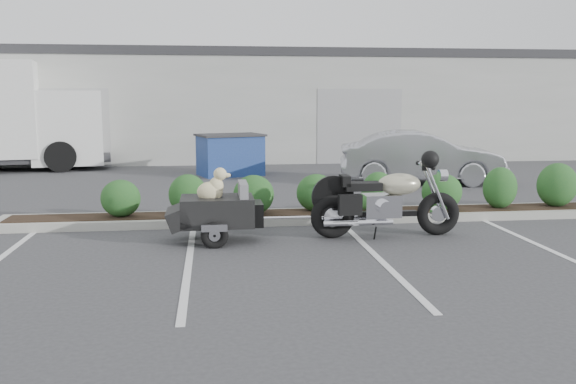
{
  "coord_description": "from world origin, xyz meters",
  "views": [
    {
      "loc": [
        -1.15,
        -8.92,
        2.28
      ],
      "look_at": [
        0.08,
        0.89,
        0.75
      ],
      "focal_mm": 38.0,
      "sensor_mm": 36.0,
      "label": 1
    }
  ],
  "objects": [
    {
      "name": "ground",
      "position": [
        0.0,
        0.0,
        0.0
      ],
      "size": [
        90.0,
        90.0,
        0.0
      ],
      "primitive_type": "plane",
      "color": "#38383A",
      "rests_on": "ground"
    },
    {
      "name": "pet_trailer",
      "position": [
        -1.1,
        0.71,
        0.51
      ],
      "size": [
        2.01,
        1.12,
        1.21
      ],
      "rotation": [
        0.0,
        0.0,
        0.01
      ],
      "color": "black",
      "rests_on": "ground"
    },
    {
      "name": "planter_kerb",
      "position": [
        1.0,
        2.2,
        0.07
      ],
      "size": [
        12.0,
        1.0,
        0.15
      ],
      "primitive_type": "cube",
      "color": "#9E9E93",
      "rests_on": "ground"
    },
    {
      "name": "building",
      "position": [
        0.0,
        17.0,
        2.0
      ],
      "size": [
        26.0,
        10.0,
        4.0
      ],
      "primitive_type": "cube",
      "color": "#9EA099",
      "rests_on": "ground"
    },
    {
      "name": "dumpster",
      "position": [
        -0.61,
        9.19,
        0.62
      ],
      "size": [
        2.17,
        1.79,
        1.23
      ],
      "rotation": [
        0.0,
        0.0,
        0.32
      ],
      "color": "navy",
      "rests_on": "ground"
    },
    {
      "name": "motorcycle",
      "position": [
        1.69,
        0.68,
        0.58
      ],
      "size": [
        2.54,
        0.85,
        1.46
      ],
      "rotation": [
        0.0,
        0.0,
        0.01
      ],
      "color": "black",
      "rests_on": "ground"
    },
    {
      "name": "sedan",
      "position": [
        4.42,
        6.79,
        0.71
      ],
      "size": [
        4.49,
        2.28,
        1.41
      ],
      "primitive_type": "imported",
      "rotation": [
        0.0,
        0.0,
        1.38
      ],
      "color": "#A1A2A8",
      "rests_on": "ground"
    }
  ]
}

